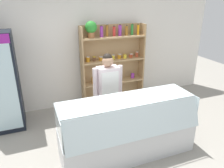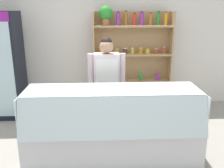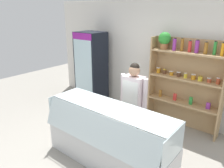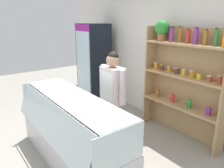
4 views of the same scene
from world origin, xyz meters
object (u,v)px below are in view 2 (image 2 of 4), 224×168
at_px(shelving_unit, 129,52).
at_px(deli_display_case, 112,140).
at_px(drinks_fridge, 2,66).
at_px(shop_clerk, 107,80).

height_order(shelving_unit, deli_display_case, shelving_unit).
distance_m(drinks_fridge, deli_display_case, 2.62).
relative_size(shelving_unit, shop_clerk, 1.29).
bearing_deg(shelving_unit, shop_clerk, -112.83).
xyz_separation_m(drinks_fridge, shelving_unit, (2.38, 0.30, 0.18)).
bearing_deg(drinks_fridge, shelving_unit, 7.07).
height_order(drinks_fridge, deli_display_case, drinks_fridge).
distance_m(deli_display_case, shop_clerk, 0.99).
height_order(deli_display_case, shop_clerk, shop_clerk).
xyz_separation_m(drinks_fridge, deli_display_case, (1.95, -1.63, -0.66)).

